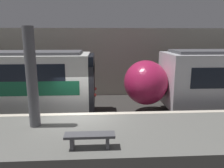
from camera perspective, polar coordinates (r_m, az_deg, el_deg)
The scene contains 5 objects.
ground_plane at distance 10.13m, azimuth -8.17°, elevation -13.53°, with size 120.00×120.00×0.00m, color #33302D.
platform at distance 8.24m, azimuth -9.37°, elevation -15.58°, with size 40.00×3.68×1.15m.
station_rear_barrier at distance 16.29m, azimuth -6.42°, elevation 5.58°, with size 50.00×0.15×4.96m.
support_pillar_near at distance 8.27m, azimuth -20.24°, elevation 1.43°, with size 0.39×0.39×3.62m.
platform_bench at distance 6.70m, azimuth -5.82°, elevation -13.71°, with size 1.50×0.40×0.45m.
Camera 1 is at (0.87, -9.07, 4.43)m, focal length 35.00 mm.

